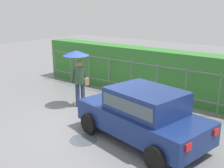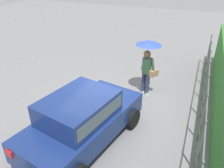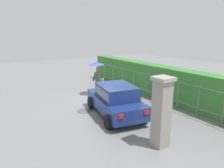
{
  "view_description": "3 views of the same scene",
  "coord_description": "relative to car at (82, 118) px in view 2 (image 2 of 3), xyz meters",
  "views": [
    {
      "loc": [
        5.19,
        -6.07,
        3.57
      ],
      "look_at": [
        0.13,
        0.39,
        1.24
      ],
      "focal_mm": 44.26,
      "sensor_mm": 36.0,
      "label": 1
    },
    {
      "loc": [
        5.71,
        2.44,
        4.42
      ],
      "look_at": [
        0.17,
        0.15,
        1.17
      ],
      "focal_mm": 35.92,
      "sensor_mm": 36.0,
      "label": 2
    },
    {
      "loc": [
        9.2,
        -5.3,
        3.8
      ],
      "look_at": [
        0.32,
        0.49,
        1.16
      ],
      "focal_mm": 33.61,
      "sensor_mm": 36.0,
      "label": 3
    }
  ],
  "objects": [
    {
      "name": "car",
      "position": [
        0.0,
        0.0,
        0.0
      ],
      "size": [
        3.95,
        2.43,
        1.48
      ],
      "rotation": [
        0.0,
        0.0,
        2.95
      ],
      "color": "navy",
      "rests_on": "ground"
    },
    {
      "name": "puddle_near",
      "position": [
        -1.29,
        -1.0,
        -0.8
      ],
      "size": [
        0.77,
        0.77,
        0.0
      ],
      "primitive_type": "cylinder",
      "color": "#4C545B",
      "rests_on": "ground"
    },
    {
      "name": "fence_section",
      "position": [
        -1.25,
        2.96,
        0.02
      ],
      "size": [
        11.64,
        0.05,
        1.5
      ],
      "color": "#59605B",
      "rests_on": "ground"
    },
    {
      "name": "pedestrian",
      "position": [
        -3.29,
        0.89,
        0.68
      ],
      "size": [
        0.92,
        0.92,
        2.06
      ],
      "rotation": [
        0.0,
        0.0,
        2.64
      ],
      "color": "#2D3856",
      "rests_on": "ground"
    },
    {
      "name": "ground_plane",
      "position": [
        -1.59,
        0.12,
        -0.8
      ],
      "size": [
        40.0,
        40.0,
        0.0
      ],
      "primitive_type": "plane",
      "color": "slate"
    }
  ]
}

